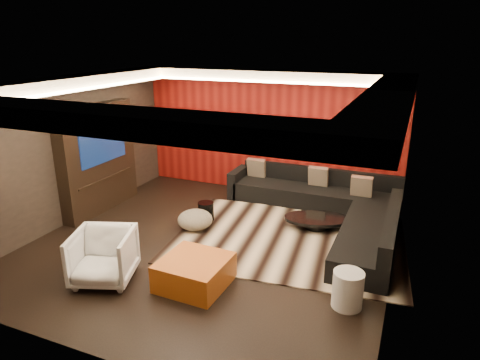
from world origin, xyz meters
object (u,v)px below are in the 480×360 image
at_px(orange_ottoman, 194,272).
at_px(sectional_sofa, 332,208).
at_px(coffee_table, 317,222).
at_px(white_side_table, 348,289).
at_px(drum_stool, 206,211).
at_px(armchair, 103,257).

height_order(orange_ottoman, sectional_sofa, sectional_sofa).
relative_size(coffee_table, orange_ottoman, 1.32).
xyz_separation_m(coffee_table, orange_ottoman, (-1.20, -2.62, 0.08)).
xyz_separation_m(white_side_table, orange_ottoman, (-2.15, -0.33, -0.05)).
xyz_separation_m(coffee_table, white_side_table, (0.95, -2.29, 0.14)).
bearing_deg(coffee_table, orange_ottoman, -114.56).
height_order(drum_stool, armchair, armchair).
height_order(coffee_table, armchair, armchair).
relative_size(coffee_table, drum_stool, 3.37).
bearing_deg(armchair, coffee_table, 30.76).
height_order(drum_stool, white_side_table, white_side_table).
bearing_deg(drum_stool, white_side_table, -30.51).
relative_size(white_side_table, armchair, 0.60).
height_order(armchair, sectional_sofa, armchair).
xyz_separation_m(orange_ottoman, sectional_sofa, (1.38, 3.11, 0.06)).
bearing_deg(coffee_table, sectional_sofa, 69.33).
xyz_separation_m(coffee_table, sectional_sofa, (0.18, 0.49, 0.14)).
relative_size(drum_stool, sectional_sofa, 0.10).
xyz_separation_m(coffee_table, drum_stool, (-2.10, -0.49, 0.08)).
xyz_separation_m(drum_stool, armchair, (-0.39, -2.54, 0.19)).
xyz_separation_m(white_side_table, sectional_sofa, (-0.77, 2.78, 0.00)).
height_order(coffee_table, orange_ottoman, orange_ottoman).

